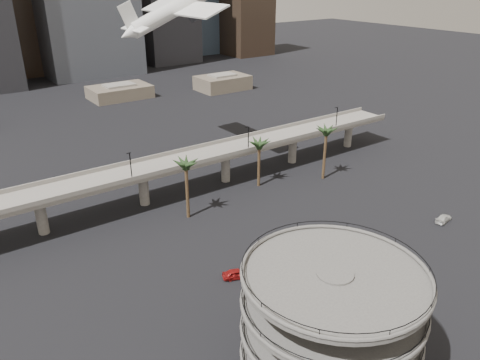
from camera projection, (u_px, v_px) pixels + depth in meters
ground at (368, 320)px, 70.68m from camera, size 700.00×700.00×0.00m
parking_ramp at (331, 317)px, 56.80m from camera, size 22.20×22.20×17.35m
overpass at (186, 163)px, 108.56m from camera, size 130.00×9.30×14.70m
palm_trees at (261, 147)px, 106.61m from camera, size 42.40×10.40×14.00m
low_buildings at (90, 100)px, 178.95m from camera, size 135.00×27.50×6.80m
airborne_jet at (184, 4)px, 114.00m from camera, size 35.57×32.10×17.06m
car_a at (237, 274)px, 80.05m from camera, size 5.25×3.62×1.66m
car_b at (316, 247)px, 87.81m from camera, size 4.66×2.80×1.45m
car_c at (444, 219)px, 98.10m from camera, size 5.14×2.75×1.42m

